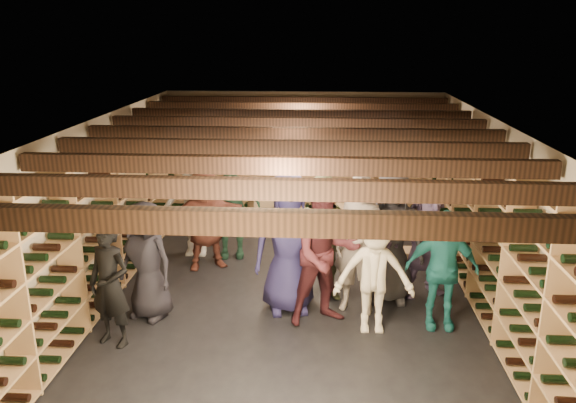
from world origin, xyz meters
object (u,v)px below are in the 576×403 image
(crate_stack_right, at_px, (348,220))
(person_10, at_px, (230,207))
(person_2, at_px, (325,239))
(person_9, at_px, (194,202))
(person_0, at_px, (147,260))
(person_12, at_px, (390,236))
(person_11, at_px, (426,240))
(person_4, at_px, (442,269))
(crate_stack_left, at_px, (264,213))
(crate_loose, at_px, (404,255))
(person_3, at_px, (374,274))
(person_1, at_px, (110,285))
(person_5, at_px, (206,219))
(person_6, at_px, (289,244))
(person_8, at_px, (326,254))
(person_7, at_px, (360,245))

(crate_stack_right, height_order, person_10, person_10)
(person_2, distance_m, person_9, 2.55)
(person_0, distance_m, person_12, 3.20)
(person_10, distance_m, person_11, 3.15)
(person_4, bearing_deg, crate_stack_left, 127.46)
(crate_loose, bearing_deg, person_0, -149.36)
(person_3, relative_size, person_9, 0.83)
(person_0, distance_m, person_1, 0.72)
(person_10, bearing_deg, person_0, -115.86)
(crate_stack_right, distance_m, person_5, 2.85)
(person_6, relative_size, person_8, 1.01)
(person_0, distance_m, person_11, 3.74)
(crate_stack_right, relative_size, person_5, 0.36)
(person_12, bearing_deg, person_9, 155.32)
(person_2, bearing_deg, person_10, 146.91)
(crate_stack_left, relative_size, person_7, 0.37)
(crate_loose, height_order, person_12, person_12)
(person_1, height_order, person_5, person_5)
(crate_stack_right, height_order, person_8, person_8)
(person_7, relative_size, person_8, 1.00)
(person_0, bearing_deg, person_9, 108.25)
(crate_stack_right, distance_m, person_1, 4.94)
(person_8, bearing_deg, person_7, 15.70)
(person_1, xyz_separation_m, person_4, (3.90, 0.66, 0.01))
(person_4, bearing_deg, person_1, -170.29)
(crate_loose, distance_m, person_5, 3.23)
(person_9, bearing_deg, person_1, -96.84)
(person_2, relative_size, person_9, 0.96)
(person_1, xyz_separation_m, person_7, (2.92, 1.01, 0.17))
(person_5, bearing_deg, person_1, -127.45)
(person_6, bearing_deg, person_9, 121.98)
(person_2, height_order, person_7, person_7)
(person_1, relative_size, person_2, 0.86)
(person_1, bearing_deg, person_10, 91.29)
(person_3, distance_m, person_4, 0.85)
(person_3, xyz_separation_m, person_11, (0.79, 1.07, 0.04))
(person_5, height_order, person_7, person_7)
(person_1, xyz_separation_m, person_10, (0.95, 2.77, 0.09))
(person_2, xyz_separation_m, person_4, (1.43, -0.68, -0.11))
(crate_stack_left, bearing_deg, person_4, -52.69)
(crate_stack_left, bearing_deg, person_10, -108.75)
(crate_stack_left, xyz_separation_m, person_5, (-0.71, -1.68, 0.45))
(crate_loose, distance_m, person_7, 2.12)
(crate_stack_left, distance_m, person_8, 3.54)
(crate_loose, relative_size, person_4, 0.33)
(person_3, height_order, person_6, person_6)
(person_1, bearing_deg, person_3, 29.19)
(person_1, distance_m, person_4, 3.95)
(person_0, bearing_deg, person_7, 29.08)
(person_3, distance_m, person_7, 0.57)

